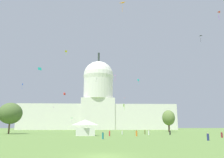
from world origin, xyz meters
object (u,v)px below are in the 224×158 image
Objects in this scene: person_white_mid_right at (149,133)px; kite_lime_low at (124,106)px; person_red_near_tree_west at (110,133)px; person_olive_deep_crowd at (145,132)px; kite_red_low at (65,94)px; kite_magenta_mid at (115,77)px; capitol_building at (98,105)px; kite_yellow_high at (66,52)px; tree_east_near at (169,118)px; person_orange_back_right at (137,133)px; kite_violet_low at (53,108)px; kite_gold_mid at (112,87)px; person_navy_mid_center at (208,137)px; kite_turquoise_mid at (40,69)px; kite_black_high at (201,36)px; kite_cyan_mid at (138,80)px; kite_green_low at (72,119)px; kite_blue_mid at (22,85)px; person_maroon_lawn_far_right at (222,135)px; person_white_edge_east at (122,132)px; tree_west_near at (10,113)px; kite_red_mid at (217,14)px; kite_orange_high at (123,5)px; event_tent at (85,128)px; person_teal_back_center at (103,136)px; kite_white_high at (96,78)px; kite_pink_low at (126,99)px; person_black_aisle_center at (170,133)px.

kite_lime_low is at bearing -104.30° from person_white_mid_right.
person_olive_deep_crowd is (13.25, 14.51, -0.02)m from person_red_near_tree_west.
kite_magenta_mid reaches higher than kite_red_low.
capitol_building reaches higher than person_white_mid_right.
tree_east_near is at bearing 23.55° from kite_yellow_high.
person_orange_back_right is at bearing -25.03° from person_white_mid_right.
kite_gold_mid is (36.68, 34.18, 18.68)m from kite_violet_low.
person_navy_mid_center is 47.17m from kite_turquoise_mid.
person_red_near_tree_west is 55.02m from kite_black_high.
kite_green_low is at bearing -162.89° from kite_cyan_mid.
person_maroon_lawn_far_right is at bearing 56.33° from kite_blue_mid.
kite_violet_low is (-35.75, 51.92, 12.89)m from person_white_edge_east.
tree_west_near is at bearing 174.43° from kite_gold_mid.
kite_red_mid is (46.52, -40.54, 16.25)m from kite_red_low.
kite_orange_high is at bearing -25.47° from kite_red_low.
event_tent is 65.52m from kite_cyan_mid.
kite_orange_high is (-28.20, -49.70, 34.43)m from tree_east_near.
kite_gold_mid is (42.79, 79.00, 24.65)m from tree_west_near.
kite_violet_low reaches higher than person_orange_back_right.
capitol_building is at bearing 113.07° from tree_east_near.
person_red_near_tree_west is 19.65m from person_olive_deep_crowd.
kite_red_mid reaches higher than kite_turquoise_mid.
person_maroon_lawn_far_right is at bearing 62.31° from person_navy_mid_center.
tree_west_near reaches higher than person_teal_back_center.
person_maroon_lawn_far_right is 130.07m from kite_green_low.
person_orange_back_right is (9.74, 14.68, 0.04)m from person_teal_back_center.
person_white_mid_right is 1.60× the size of kite_turquoise_mid.
kite_yellow_high is (-37.78, 55.81, 36.39)m from person_navy_mid_center.
person_red_near_tree_west is 107.50m from kite_white_high.
kite_black_high reaches higher than kite_gold_mid.
capitol_building is at bearing 89.58° from kite_yellow_high.
tree_west_near is 88.11m from kite_green_low.
kite_turquoise_mid is at bearing -66.71° from person_white_mid_right.
person_teal_back_center is at bearing -39.17° from kite_cyan_mid.
tree_east_near is at bearing -158.03° from kite_red_mid.
kite_magenta_mid reaches higher than event_tent.
kite_gold_mid is at bearing -50.57° from kite_white_high.
kite_white_high reaches higher than person_red_near_tree_west.
kite_pink_low is (2.01, 11.67, 3.87)m from kite_lime_low.
kite_yellow_high is at bearing -108.74° from kite_red_mid.
kite_gold_mid reaches higher than person_maroon_lawn_far_right.
kite_pink_low is (7.40, 22.08, 12.84)m from person_red_near_tree_west.
kite_pink_low is (3.16, 23.37, -27.97)m from kite_orange_high.
person_red_near_tree_west is 1.70× the size of kite_turquoise_mid.
kite_red_low reaches higher than tree_east_near.
kite_gold_mid is at bearing 160.21° from kite_green_low.
kite_gold_mid is 0.88× the size of kite_yellow_high.
kite_black_high reaches higher than person_teal_back_center.
person_black_aisle_center is at bearing 0.60° from kite_red_low.
kite_white_high is 1.69× the size of kite_red_mid.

